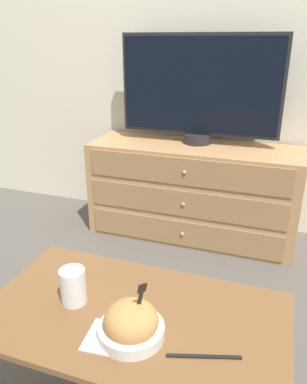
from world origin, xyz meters
The scene contains 9 objects.
ground_plane centered at (0.00, 0.00, 0.00)m, with size 12.00×12.00×0.00m, color #56514C.
wall_back centered at (0.00, 0.03, 1.30)m, with size 12.00×0.05×2.60m.
dresser centered at (0.10, -0.25, 0.31)m, with size 1.34×0.46×0.62m.
tv centered at (0.10, -0.18, 0.96)m, with size 1.00×0.17×0.66m.
coffee_table centered at (0.25, -1.66, 0.39)m, with size 0.93×0.53×0.46m.
takeout_bowl centered at (0.28, -1.75, 0.51)m, with size 0.19×0.19×0.19m.
drink_cup centered at (0.05, -1.67, 0.51)m, with size 0.08×0.08×0.12m.
napkin centered at (0.22, -1.78, 0.46)m, with size 0.14×0.14×0.00m.
knife centered at (0.49, -1.76, 0.47)m, with size 0.19×0.07×0.01m.
Camera 1 is at (0.61, -2.51, 1.24)m, focal length 35.00 mm.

